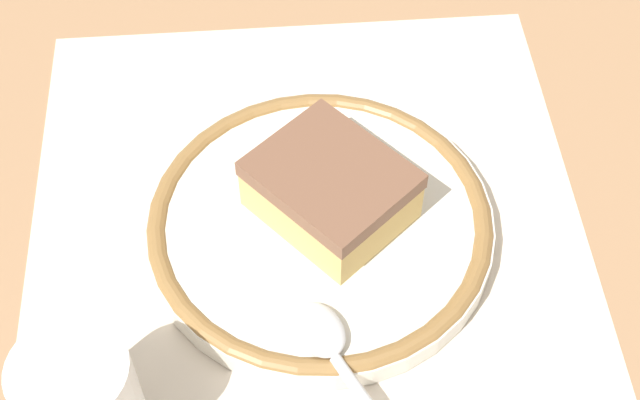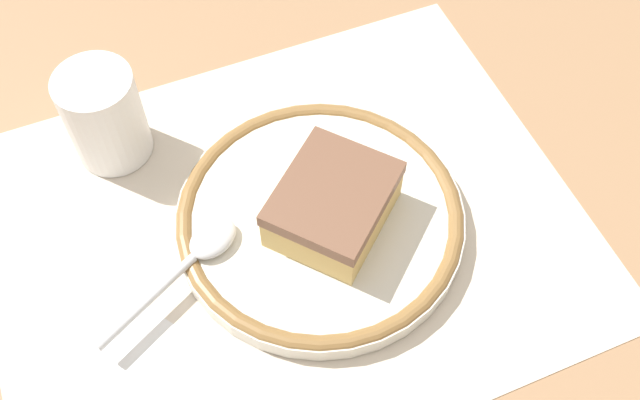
{
  "view_description": "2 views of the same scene",
  "coord_description": "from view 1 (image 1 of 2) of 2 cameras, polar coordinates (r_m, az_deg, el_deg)",
  "views": [
    {
      "loc": [
        -0.32,
        0.02,
        0.49
      ],
      "look_at": [
        0.03,
        -0.01,
        0.04
      ],
      "focal_mm": 52.74,
      "sensor_mm": 36.0,
      "label": 1
    },
    {
      "loc": [
        -0.08,
        -0.27,
        0.49
      ],
      "look_at": [
        0.03,
        -0.01,
        0.04
      ],
      "focal_mm": 41.57,
      "sensor_mm": 36.0,
      "label": 2
    }
  ],
  "objects": [
    {
      "name": "ground_plane",
      "position": [
        0.58,
        -0.54,
        -4.29
      ],
      "size": [
        2.4,
        2.4,
        0.0
      ],
      "primitive_type": "plane",
      "color": "#9E7551"
    },
    {
      "name": "placemat",
      "position": [
        0.58,
        -0.54,
        -4.25
      ],
      "size": [
        0.44,
        0.35,
        0.0
      ],
      "primitive_type": "cube",
      "color": "beige",
      "rests_on": "ground_plane"
    },
    {
      "name": "plate",
      "position": [
        0.59,
        -0.0,
        -1.52
      ],
      "size": [
        0.22,
        0.22,
        0.02
      ],
      "color": "silver",
      "rests_on": "placemat"
    },
    {
      "name": "cake_slice",
      "position": [
        0.57,
        0.65,
        0.63
      ],
      "size": [
        0.12,
        0.11,
        0.04
      ],
      "color": "#DBB76B",
      "rests_on": "plate"
    },
    {
      "name": "spoon",
      "position": [
        0.53,
        0.7,
        -9.15
      ],
      "size": [
        0.12,
        0.07,
        0.01
      ],
      "color": "silver",
      "rests_on": "plate"
    }
  ]
}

